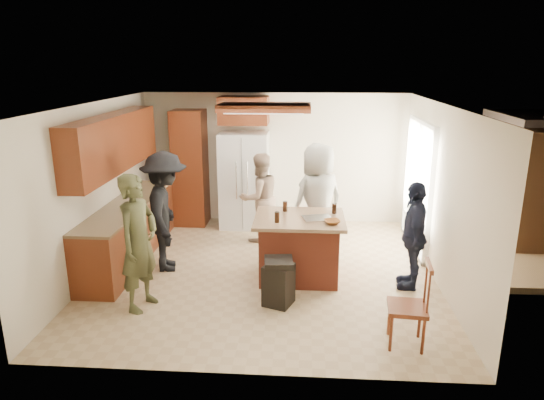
# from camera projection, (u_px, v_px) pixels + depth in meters

# --- Properties ---
(room_shell) EXTENTS (8.00, 5.20, 5.00)m
(room_shell) POSITION_uv_depth(u_px,v_px,m) (523.00, 193.00, 8.39)
(room_shell) COLOR tan
(room_shell) RESTS_ON ground
(person_front_left) EXTENTS (0.64, 0.76, 1.77)m
(person_front_left) POSITION_uv_depth(u_px,v_px,m) (139.00, 243.00, 6.06)
(person_front_left) COLOR #404226
(person_front_left) RESTS_ON ground
(person_behind_left) EXTENTS (0.89, 0.82, 1.56)m
(person_behind_left) POSITION_uv_depth(u_px,v_px,m) (260.00, 198.00, 8.42)
(person_behind_left) COLOR #9E836D
(person_behind_left) RESTS_ON ground
(person_behind_right) EXTENTS (1.08, 0.98, 1.85)m
(person_behind_right) POSITION_uv_depth(u_px,v_px,m) (318.00, 201.00, 7.72)
(person_behind_right) COLOR #999991
(person_behind_right) RESTS_ON ground
(person_side_right) EXTENTS (0.59, 0.95, 1.52)m
(person_side_right) POSITION_uv_depth(u_px,v_px,m) (413.00, 235.00, 6.66)
(person_side_right) COLOR #1A1F35
(person_side_right) RESTS_ON ground
(person_counter) EXTENTS (0.80, 1.27, 1.81)m
(person_counter) POSITION_uv_depth(u_px,v_px,m) (166.00, 212.00, 7.22)
(person_counter) COLOR black
(person_counter) RESTS_ON ground
(left_cabinetry) EXTENTS (0.64, 3.00, 2.30)m
(left_cabinetry) POSITION_uv_depth(u_px,v_px,m) (124.00, 201.00, 7.60)
(left_cabinetry) COLOR maroon
(left_cabinetry) RESTS_ON ground
(back_wall_units) EXTENTS (1.80, 0.60, 2.45)m
(back_wall_units) POSITION_uv_depth(u_px,v_px,m) (204.00, 154.00, 9.15)
(back_wall_units) COLOR maroon
(back_wall_units) RESTS_ON ground
(refrigerator) EXTENTS (0.90, 0.76, 1.80)m
(refrigerator) POSITION_uv_depth(u_px,v_px,m) (245.00, 180.00, 9.16)
(refrigerator) COLOR white
(refrigerator) RESTS_ON ground
(kitchen_island) EXTENTS (1.28, 1.03, 0.93)m
(kitchen_island) POSITION_uv_depth(u_px,v_px,m) (299.00, 247.00, 7.02)
(kitchen_island) COLOR #983A27
(kitchen_island) RESTS_ON ground
(island_items) EXTENTS (0.93, 0.70, 0.15)m
(island_items) POSITION_uv_depth(u_px,v_px,m) (317.00, 217.00, 6.79)
(island_items) COLOR silver
(island_items) RESTS_ON kitchen_island
(trash_bin) EXTENTS (0.44, 0.44, 0.63)m
(trash_bin) POSITION_uv_depth(u_px,v_px,m) (279.00, 282.00, 6.28)
(trash_bin) COLOR black
(trash_bin) RESTS_ON ground
(spindle_chair) EXTENTS (0.46, 0.46, 0.99)m
(spindle_chair) POSITION_uv_depth(u_px,v_px,m) (409.00, 308.00, 5.34)
(spindle_chair) COLOR maroon
(spindle_chair) RESTS_ON ground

